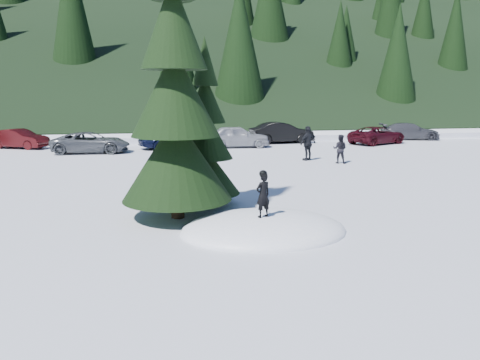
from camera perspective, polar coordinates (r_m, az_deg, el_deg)
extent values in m
plane|color=white|center=(12.60, 2.92, -6.25)|extent=(200.00, 200.00, 0.00)
ellipsoid|color=white|center=(12.60, 2.92, -6.25)|extent=(4.48, 3.52, 0.96)
cylinder|color=black|center=(13.87, -7.64, -1.76)|extent=(0.38, 0.38, 1.40)
cone|color=black|center=(13.68, -7.75, 2.71)|extent=(3.20, 3.20, 2.46)
cone|color=black|center=(13.55, -7.95, 10.52)|extent=(2.54, 2.54, 2.46)
cone|color=black|center=(13.67, -8.16, 18.34)|extent=(1.88, 1.88, 2.46)
cylinder|color=black|center=(15.35, -4.12, -1.25)|extent=(0.26, 0.26, 1.00)
cone|color=black|center=(15.22, -4.15, 1.18)|extent=(2.20, 2.20, 1.52)
cone|color=black|center=(15.08, -4.21, 5.50)|extent=(1.75, 1.75, 1.52)
cone|color=black|center=(15.02, -4.27, 9.87)|extent=(1.29, 1.29, 1.52)
cone|color=black|center=(15.04, -4.33, 14.25)|extent=(0.84, 0.84, 1.52)
imported|color=black|center=(12.03, 2.82, -1.85)|extent=(0.50, 0.42, 1.16)
imported|color=black|center=(24.83, 12.09, 3.72)|extent=(0.92, 0.87, 1.50)
imported|color=black|center=(25.56, 8.28, 4.45)|extent=(1.18, 0.92, 1.86)
imported|color=#32090A|center=(33.96, -25.30, 4.57)|extent=(4.08, 2.84, 1.27)
imported|color=#505458|center=(29.87, -17.73, 4.38)|extent=(4.69, 2.35, 1.28)
imported|color=black|center=(31.18, -8.01, 5.10)|extent=(5.00, 3.09, 1.35)
imported|color=#9D9EA5|center=(31.31, -0.35, 5.33)|extent=(4.35, 1.89, 1.46)
imported|color=black|center=(34.08, 5.09, 5.77)|extent=(4.73, 2.08, 1.51)
imported|color=#360912|center=(34.81, 16.38, 5.26)|extent=(4.92, 3.76, 1.24)
imported|color=#424349|center=(38.78, 19.99, 5.60)|extent=(4.76, 2.79, 1.29)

